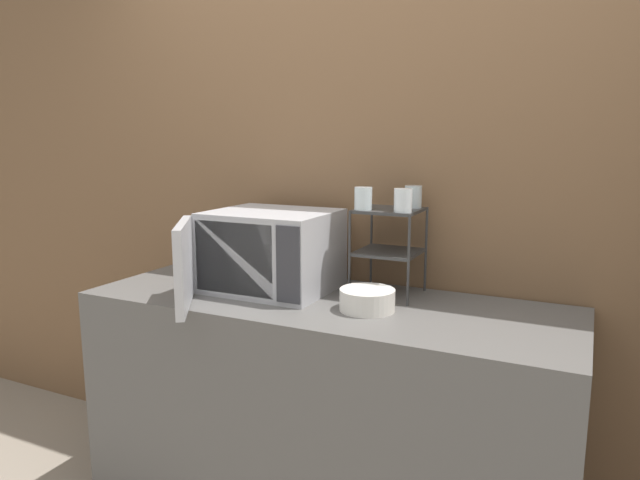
# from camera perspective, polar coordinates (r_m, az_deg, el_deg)

# --- Properties ---
(wall_back) EXTENTS (8.00, 0.06, 2.60)m
(wall_back) POSITION_cam_1_polar(r_m,az_deg,el_deg) (2.47, 4.17, 4.36)
(wall_back) COLOR brown
(wall_back) RESTS_ON ground_plane
(counter) EXTENTS (1.87, 0.67, 0.94)m
(counter) POSITION_cam_1_polar(r_m,az_deg,el_deg) (2.37, 0.37, -16.95)
(counter) COLOR #595654
(counter) RESTS_ON ground_plane
(microwave) EXTENTS (0.51, 0.75, 0.32)m
(microwave) POSITION_cam_1_polar(r_m,az_deg,el_deg) (2.31, -5.20, -1.11)
(microwave) COLOR #ADADB2
(microwave) RESTS_ON counter
(dish_rack) EXTENTS (0.24, 0.24, 0.34)m
(dish_rack) POSITION_cam_1_polar(r_m,az_deg,el_deg) (2.24, 6.91, 0.67)
(dish_rack) COLOR #333333
(dish_rack) RESTS_ON counter
(glass_front_left) EXTENTS (0.07, 0.07, 0.09)m
(glass_front_left) POSITION_cam_1_polar(r_m,az_deg,el_deg) (2.17, 4.34, 4.16)
(glass_front_left) COLOR silver
(glass_front_left) RESTS_ON dish_rack
(glass_back_right) EXTENTS (0.07, 0.07, 0.09)m
(glass_back_right) POSITION_cam_1_polar(r_m,az_deg,el_deg) (2.26, 9.30, 4.30)
(glass_back_right) COLOR silver
(glass_back_right) RESTS_ON dish_rack
(glass_front_right) EXTENTS (0.07, 0.07, 0.09)m
(glass_front_right) POSITION_cam_1_polar(r_m,az_deg,el_deg) (2.12, 8.30, 3.95)
(glass_front_right) COLOR silver
(glass_front_right) RESTS_ON dish_rack
(bowl) EXTENTS (0.20, 0.20, 0.08)m
(bowl) POSITION_cam_1_polar(r_m,az_deg,el_deg) (2.07, 4.74, -6.01)
(bowl) COLOR silver
(bowl) RESTS_ON counter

